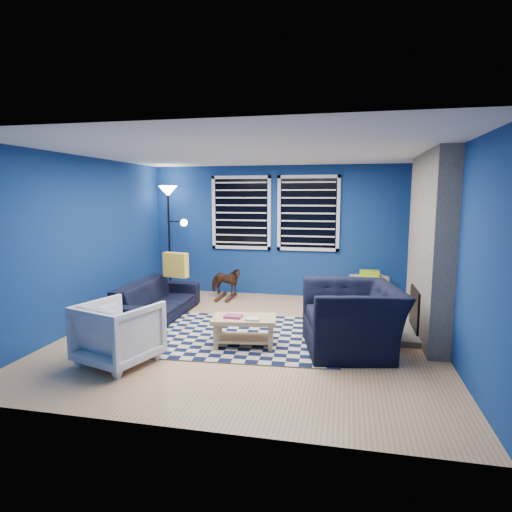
{
  "coord_description": "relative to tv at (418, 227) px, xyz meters",
  "views": [
    {
      "loc": [
        1.26,
        -5.63,
        1.93
      ],
      "look_at": [
        0.0,
        0.3,
        1.07
      ],
      "focal_mm": 30.0,
      "sensor_mm": 36.0,
      "label": 1
    }
  ],
  "objects": [
    {
      "name": "cabinet",
      "position": [
        -0.75,
        0.25,
        -1.14
      ],
      "size": [
        0.69,
        0.58,
        0.58
      ],
      "rotation": [
        0.0,
        0.0,
        0.38
      ],
      "color": "tan",
      "rests_on": "floor"
    },
    {
      "name": "throw_pillow",
      "position": [
        -3.95,
        -1.04,
        -0.61
      ],
      "size": [
        0.45,
        0.22,
        0.41
      ],
      "primitive_type": "cube",
      "rotation": [
        0.0,
        0.0,
        -0.22
      ],
      "color": "yellow",
      "rests_on": "sofa"
    },
    {
      "name": "tv",
      "position": [
        0.0,
        0.0,
        0.0
      ],
      "size": [
        0.07,
        1.0,
        0.58
      ],
      "color": "black",
      "rests_on": "wall_right"
    },
    {
      "name": "sofa",
      "position": [
        -4.1,
        -1.51,
        -1.11
      ],
      "size": [
        2.0,
        0.8,
        0.58
      ],
      "primitive_type": "imported",
      "rotation": [
        0.0,
        0.0,
        1.58
      ],
      "color": "black",
      "rests_on": "floor"
    },
    {
      "name": "wall_right",
      "position": [
        0.05,
        -2.0,
        -0.15
      ],
      "size": [
        0.0,
        5.0,
        5.0
      ],
      "primitive_type": "plane",
      "rotation": [
        1.57,
        0.0,
        -1.57
      ],
      "color": "navy",
      "rests_on": "floor"
    },
    {
      "name": "floor",
      "position": [
        -2.45,
        -2.0,
        -1.4
      ],
      "size": [
        5.0,
        5.0,
        0.0
      ],
      "primitive_type": "plane",
      "color": "tan",
      "rests_on": "ground"
    },
    {
      "name": "ceiling",
      "position": [
        -2.45,
        -2.0,
        1.1
      ],
      "size": [
        5.0,
        5.0,
        0.0
      ],
      "primitive_type": "plane",
      "rotation": [
        3.14,
        0.0,
        0.0
      ],
      "color": "white",
      "rests_on": "wall_back"
    },
    {
      "name": "window_right",
      "position": [
        -1.9,
        0.46,
        0.2
      ],
      "size": [
        1.17,
        0.06,
        1.42
      ],
      "color": "black",
      "rests_on": "wall_back"
    },
    {
      "name": "coffee_table",
      "position": [
        -2.43,
        -2.48,
        -1.12
      ],
      "size": [
        0.87,
        0.58,
        0.41
      ],
      "rotation": [
        0.0,
        0.0,
        0.14
      ],
      "color": "tan",
      "rests_on": "rug"
    },
    {
      "name": "armchair_big",
      "position": [
        -1.08,
        -2.31,
        -0.99
      ],
      "size": [
        1.47,
        1.35,
        0.82
      ],
      "primitive_type": "imported",
      "rotation": [
        0.0,
        0.0,
        -1.36
      ],
      "color": "black",
      "rests_on": "floor"
    },
    {
      "name": "wall_back",
      "position": [
        -2.45,
        0.5,
        -0.15
      ],
      "size": [
        5.0,
        0.0,
        5.0
      ],
      "primitive_type": "plane",
      "rotation": [
        1.57,
        0.0,
        0.0
      ],
      "color": "navy",
      "rests_on": "floor"
    },
    {
      "name": "wall_left",
      "position": [
        -4.95,
        -2.0,
        -0.15
      ],
      "size": [
        0.0,
        5.0,
        5.0
      ],
      "primitive_type": "plane",
      "rotation": [
        1.57,
        0.0,
        1.57
      ],
      "color": "navy",
      "rests_on": "floor"
    },
    {
      "name": "fireplace",
      "position": [
        -0.09,
        -1.5,
        -0.2
      ],
      "size": [
        0.65,
        2.0,
        2.5
      ],
      "color": "gray",
      "rests_on": "floor"
    },
    {
      "name": "armchair_bent",
      "position": [
        -3.72,
        -3.31,
        -1.03
      ],
      "size": [
        0.99,
        1.0,
        0.73
      ],
      "primitive_type": "imported",
      "rotation": [
        0.0,
        0.0,
        2.83
      ],
      "color": "gray",
      "rests_on": "floor"
    },
    {
      "name": "floor_lamp",
      "position": [
        -4.53,
        0.12,
        0.33
      ],
      "size": [
        0.58,
        0.35,
        2.12
      ],
      "color": "black",
      "rests_on": "floor"
    },
    {
      "name": "rug",
      "position": [
        -2.51,
        -2.09,
        -1.39
      ],
      "size": [
        2.62,
        2.15,
        0.02
      ],
      "primitive_type": "cube",
      "rotation": [
        0.0,
        0.0,
        0.06
      ],
      "color": "black",
      "rests_on": "floor"
    },
    {
      "name": "rocking_horse",
      "position": [
        -3.38,
        -0.05,
        -1.07
      ],
      "size": [
        0.36,
        0.66,
        0.53
      ],
      "primitive_type": "imported",
      "rotation": [
        0.0,
        0.0,
        1.45
      ],
      "color": "#482C17",
      "rests_on": "floor"
    },
    {
      "name": "window_left",
      "position": [
        -3.2,
        0.46,
        0.2
      ],
      "size": [
        1.17,
        0.06,
        1.42
      ],
      "color": "black",
      "rests_on": "wall_back"
    }
  ]
}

